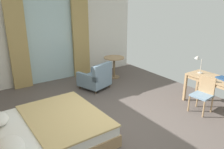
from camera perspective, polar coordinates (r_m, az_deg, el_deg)
The scene contains 12 objects.
ground at distance 4.92m, azimuth 2.24°, elevation -13.10°, with size 6.09×7.60×0.10m, color #564C47.
wall_back at distance 7.41m, azimuth -14.25°, elevation 9.66°, with size 5.69×0.12×2.88m, color silver.
balcony_glass_door at distance 7.29m, azimuth -15.50°, elevation 8.03°, with size 1.56×0.02×2.54m, color silver.
curtain_panel_left at distance 6.94m, azimuth -23.05°, elevation 6.86°, with size 0.53×0.10×2.57m, color tan.
curtain_panel_right at distance 7.57m, azimuth -8.05°, elevation 9.05°, with size 0.57×0.10×2.57m, color tan.
bed at distance 4.40m, azimuth -17.09°, elevation -13.80°, with size 2.14×1.97×0.96m.
writing_desk at distance 5.92m, azimuth 24.72°, elevation -1.60°, with size 0.61×1.24×0.75m.
desk_chair at distance 5.63m, azimuth 22.55°, elevation -4.30°, with size 0.45×0.45×0.85m.
desk_lamp at distance 6.05m, azimuth 21.34°, elevation 3.59°, with size 0.15×0.26×0.46m.
closed_book at distance 5.87m, azimuth 26.80°, elevation -0.88°, with size 0.22×0.27×0.04m, color navy.
armchair_by_window at distance 6.59m, azimuth -4.19°, elevation -1.00°, with size 0.94×0.96×0.81m.
round_cafe_table at distance 7.47m, azimuth 0.55°, elevation 3.12°, with size 0.69×0.69×0.71m.
Camera 1 is at (-2.50, -3.35, 2.55)m, focal length 35.41 mm.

